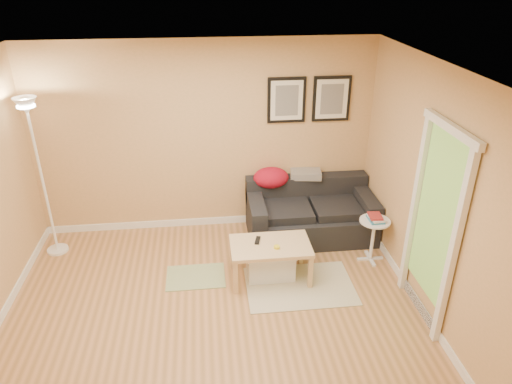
# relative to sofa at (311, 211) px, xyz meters

# --- Properties ---
(floor) EXTENTS (4.50, 4.50, 0.00)m
(floor) POSITION_rel_sofa_xyz_m (-1.38, -1.53, -0.38)
(floor) COLOR tan
(floor) RESTS_ON ground
(ceiling) EXTENTS (4.50, 4.50, 0.00)m
(ceiling) POSITION_rel_sofa_xyz_m (-1.38, -1.53, 2.23)
(ceiling) COLOR white
(ceiling) RESTS_ON wall_back
(wall_back) EXTENTS (4.50, 0.00, 4.50)m
(wall_back) POSITION_rel_sofa_xyz_m (-1.38, 0.47, 0.92)
(wall_back) COLOR tan
(wall_back) RESTS_ON ground
(wall_front) EXTENTS (4.50, 0.00, 4.50)m
(wall_front) POSITION_rel_sofa_xyz_m (-1.38, -3.53, 0.92)
(wall_front) COLOR tan
(wall_front) RESTS_ON ground
(wall_right) EXTENTS (0.00, 4.00, 4.00)m
(wall_right) POSITION_rel_sofa_xyz_m (0.87, -1.53, 0.92)
(wall_right) COLOR tan
(wall_right) RESTS_ON ground
(baseboard_back) EXTENTS (4.50, 0.02, 0.10)m
(baseboard_back) POSITION_rel_sofa_xyz_m (-1.38, 0.46, -0.33)
(baseboard_back) COLOR white
(baseboard_back) RESTS_ON ground
(baseboard_right) EXTENTS (0.02, 4.00, 0.10)m
(baseboard_right) POSITION_rel_sofa_xyz_m (0.86, -1.53, -0.33)
(baseboard_right) COLOR white
(baseboard_right) RESTS_ON ground
(sofa) EXTENTS (1.70, 0.90, 0.75)m
(sofa) POSITION_rel_sofa_xyz_m (0.00, 0.00, 0.00)
(sofa) COLOR black
(sofa) RESTS_ON ground
(red_throw) EXTENTS (0.48, 0.36, 0.28)m
(red_throw) POSITION_rel_sofa_xyz_m (-0.51, 0.29, 0.40)
(red_throw) COLOR #B01035
(red_throw) RESTS_ON sofa
(plaid_throw) EXTENTS (0.45, 0.32, 0.10)m
(plaid_throw) POSITION_rel_sofa_xyz_m (-0.02, 0.34, 0.41)
(plaid_throw) COLOR tan
(plaid_throw) RESTS_ON sofa
(framed_print_left) EXTENTS (0.50, 0.04, 0.60)m
(framed_print_left) POSITION_rel_sofa_xyz_m (-0.30, 0.45, 1.43)
(framed_print_left) COLOR black
(framed_print_left) RESTS_ON wall_back
(framed_print_right) EXTENTS (0.50, 0.04, 0.60)m
(framed_print_right) POSITION_rel_sofa_xyz_m (0.30, 0.45, 1.43)
(framed_print_right) COLOR black
(framed_print_right) RESTS_ON wall_back
(area_rug) EXTENTS (1.25, 0.85, 0.01)m
(area_rug) POSITION_rel_sofa_xyz_m (-0.36, -1.12, -0.37)
(area_rug) COLOR beige
(area_rug) RESTS_ON ground
(green_runner) EXTENTS (0.70, 0.50, 0.01)m
(green_runner) POSITION_rel_sofa_xyz_m (-1.58, -0.80, -0.37)
(green_runner) COLOR #668C4C
(green_runner) RESTS_ON ground
(coffee_table) EXTENTS (1.08, 0.87, 0.47)m
(coffee_table) POSITION_rel_sofa_xyz_m (-0.69, -0.90, -0.14)
(coffee_table) COLOR #DAB285
(coffee_table) RESTS_ON ground
(remote_control) EXTENTS (0.09, 0.17, 0.02)m
(remote_control) POSITION_rel_sofa_xyz_m (-0.83, -0.81, 0.10)
(remote_control) COLOR black
(remote_control) RESTS_ON coffee_table
(tape_roll) EXTENTS (0.07, 0.07, 0.03)m
(tape_roll) POSITION_rel_sofa_xyz_m (-0.63, -0.99, 0.11)
(tape_roll) COLOR yellow
(tape_roll) RESTS_ON coffee_table
(storage_bin) EXTENTS (0.57, 0.42, 0.35)m
(storage_bin) POSITION_rel_sofa_xyz_m (-0.68, -0.85, -0.20)
(storage_bin) COLOR white
(storage_bin) RESTS_ON ground
(side_table) EXTENTS (0.38, 0.38, 0.58)m
(side_table) POSITION_rel_sofa_xyz_m (0.64, -0.68, -0.09)
(side_table) COLOR white
(side_table) RESTS_ON ground
(book_stack) EXTENTS (0.22, 0.26, 0.07)m
(book_stack) POSITION_rel_sofa_xyz_m (0.65, -0.68, 0.24)
(book_stack) COLOR teal
(book_stack) RESTS_ON side_table
(floor_lamp) EXTENTS (0.27, 0.27, 2.06)m
(floor_lamp) POSITION_rel_sofa_xyz_m (-3.38, -0.01, 0.60)
(floor_lamp) COLOR white
(floor_lamp) RESTS_ON ground
(doorway) EXTENTS (0.12, 1.01, 2.13)m
(doorway) POSITION_rel_sofa_xyz_m (0.82, -1.68, 0.65)
(doorway) COLOR white
(doorway) RESTS_ON ground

